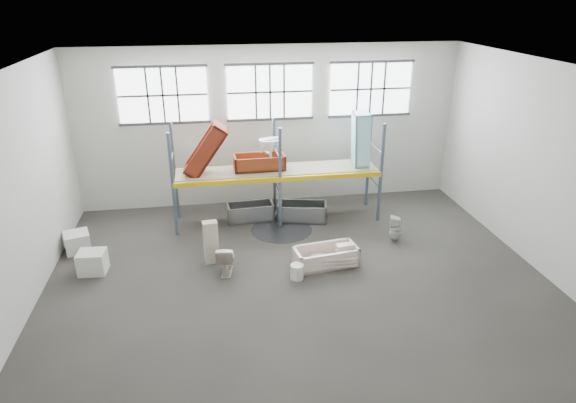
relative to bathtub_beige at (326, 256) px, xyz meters
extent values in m
cube|color=#443F39|center=(-0.82, -0.54, -0.29)|extent=(12.00, 10.00, 0.10)
cube|color=silver|center=(-0.82, -0.54, 4.81)|extent=(12.00, 10.00, 0.10)
cube|color=beige|center=(-0.82, 4.51, 2.26)|extent=(12.00, 0.10, 5.00)
cube|color=#9C9A91|center=(-0.82, -5.59, 2.26)|extent=(12.00, 0.10, 5.00)
cube|color=#A5A398|center=(-6.87, -0.54, 2.26)|extent=(0.10, 10.00, 5.00)
cube|color=#ACAAA0|center=(5.23, -0.54, 2.26)|extent=(0.10, 10.00, 5.00)
cube|color=white|center=(-4.02, 4.40, 3.36)|extent=(2.60, 0.04, 1.60)
cube|color=white|center=(-0.82, 4.40, 3.36)|extent=(2.60, 0.04, 1.60)
cube|color=white|center=(2.38, 4.40, 3.36)|extent=(2.60, 0.04, 1.60)
cube|color=slate|center=(-3.82, 2.36, 1.26)|extent=(0.08, 0.08, 3.00)
cube|color=slate|center=(-3.82, 3.56, 1.26)|extent=(0.08, 0.08, 3.00)
cube|color=slate|center=(-0.82, 2.36, 1.26)|extent=(0.08, 0.08, 3.00)
cube|color=slate|center=(-0.82, 3.56, 1.26)|extent=(0.08, 0.08, 3.00)
cube|color=slate|center=(2.18, 2.36, 1.26)|extent=(0.08, 0.08, 3.00)
cube|color=slate|center=(2.18, 3.56, 1.26)|extent=(0.08, 0.08, 3.00)
cube|color=yellow|center=(-0.82, 2.36, 1.26)|extent=(6.00, 0.10, 0.14)
cube|color=yellow|center=(-0.82, 3.56, 1.26)|extent=(6.00, 0.10, 0.14)
cube|color=gray|center=(-0.82, 2.96, 1.34)|extent=(5.90, 1.10, 0.03)
cylinder|color=black|center=(-0.82, 2.16, -0.23)|extent=(1.80, 1.80, 0.00)
cube|color=beige|center=(0.52, 0.07, 0.04)|extent=(0.48, 0.28, 0.43)
imported|color=#F5DECD|center=(-0.18, 0.00, -0.08)|extent=(0.56, 0.56, 0.15)
imported|color=beige|center=(-2.52, 0.03, 0.14)|extent=(0.54, 0.80, 0.75)
cube|color=beige|center=(-2.87, 0.59, 0.34)|extent=(0.40, 0.28, 1.14)
imported|color=silver|center=(2.22, 0.99, 0.13)|extent=(0.43, 0.42, 0.73)
imported|color=silver|center=(-1.05, 2.63, 1.86)|extent=(0.79, 0.72, 0.58)
cylinder|color=silver|center=(-0.85, -0.55, -0.05)|extent=(0.43, 0.43, 0.38)
cube|color=silver|center=(-5.79, 0.56, 0.04)|extent=(0.69, 0.60, 0.56)
cube|color=silver|center=(-6.41, 1.80, 0.02)|extent=(0.78, 0.78, 0.52)
camera|label=1|loc=(-2.75, -10.90, 6.27)|focal=31.31mm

